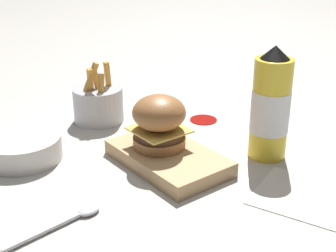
{
  "coord_description": "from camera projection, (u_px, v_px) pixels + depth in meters",
  "views": [
    {
      "loc": [
        -0.63,
        0.49,
        0.42
      ],
      "look_at": [
        0.0,
        -0.0,
        0.08
      ],
      "focal_mm": 50.0,
      "sensor_mm": 36.0,
      "label": 1
    }
  ],
  "objects": [
    {
      "name": "burger",
      "position": [
        160.0,
        121.0,
        0.89
      ],
      "size": [
        0.1,
        0.1,
        0.1
      ],
      "color": "#9E6638",
      "rests_on": "serving_board"
    },
    {
      "name": "ketchup_puddle",
      "position": [
        203.0,
        119.0,
        1.1
      ],
      "size": [
        0.06,
        0.06,
        0.0
      ],
      "color": "#9E140F",
      "rests_on": "ground_plane"
    },
    {
      "name": "serving_board",
      "position": [
        168.0,
        157.0,
        0.89
      ],
      "size": [
        0.23,
        0.14,
        0.03
      ],
      "color": "tan",
      "rests_on": "ground_plane"
    },
    {
      "name": "parchment_square",
      "position": [
        302.0,
        195.0,
        0.79
      ],
      "size": [
        0.19,
        0.19,
        0.0
      ],
      "color": "beige",
      "rests_on": "ground_plane"
    },
    {
      "name": "spoon",
      "position": [
        72.0,
        218.0,
        0.72
      ],
      "size": [
        0.04,
        0.17,
        0.01
      ],
      "rotation": [
        0.0,
        0.0,
        4.83
      ],
      "color": "silver",
      "rests_on": "ground_plane"
    },
    {
      "name": "ketchup_bottle",
      "position": [
        270.0,
        107.0,
        0.89
      ],
      "size": [
        0.07,
        0.07,
        0.22
      ],
      "color": "yellow",
      "rests_on": "ground_plane"
    },
    {
      "name": "side_bowl",
      "position": [
        22.0,
        147.0,
        0.91
      ],
      "size": [
        0.15,
        0.15,
        0.05
      ],
      "color": "silver",
      "rests_on": "ground_plane"
    },
    {
      "name": "ground_plane",
      "position": [
        168.0,
        164.0,
        0.9
      ],
      "size": [
        6.0,
        6.0,
        0.0
      ],
      "primitive_type": "plane",
      "color": "#B7B2A8"
    },
    {
      "name": "fries_basket",
      "position": [
        98.0,
        104.0,
        1.08
      ],
      "size": [
        0.11,
        0.11,
        0.15
      ],
      "color": "#B7B7BC",
      "rests_on": "ground_plane"
    }
  ]
}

